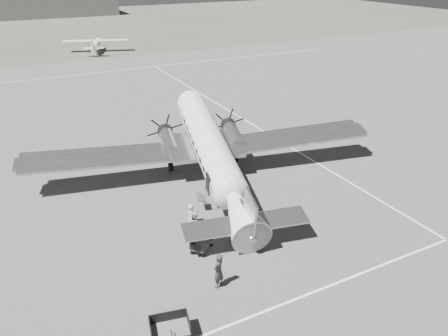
% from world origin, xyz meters
% --- Properties ---
extents(ground, '(260.00, 260.00, 0.00)m').
position_xyz_m(ground, '(0.00, 0.00, 0.00)').
color(ground, '#60605E').
rests_on(ground, ground).
extents(taxi_line_near, '(60.00, 0.15, 0.01)m').
position_xyz_m(taxi_line_near, '(0.00, -14.00, 0.01)').
color(taxi_line_near, white).
rests_on(taxi_line_near, ground).
extents(taxi_line_right, '(0.15, 80.00, 0.01)m').
position_xyz_m(taxi_line_right, '(12.00, 0.00, 0.01)').
color(taxi_line_right, white).
rests_on(taxi_line_right, ground).
extents(taxi_line_horizon, '(90.00, 0.15, 0.01)m').
position_xyz_m(taxi_line_horizon, '(0.00, 40.00, 0.01)').
color(taxi_line_horizon, white).
rests_on(taxi_line_horizon, ground).
extents(grass_infield, '(260.00, 90.00, 0.01)m').
position_xyz_m(grass_infield, '(0.00, 95.00, 0.00)').
color(grass_infield, '#5A584C').
rests_on(grass_infield, ground).
extents(hangar_main, '(42.00, 14.00, 6.60)m').
position_xyz_m(hangar_main, '(5.00, 120.00, 3.30)').
color(hangar_main, slate).
rests_on(hangar_main, ground).
extents(dc3_airliner, '(31.15, 24.53, 5.30)m').
position_xyz_m(dc3_airliner, '(2.45, -0.72, 2.65)').
color(dc3_airliner, '#B2B2B5').
rests_on(dc3_airliner, ground).
extents(light_plane_right, '(14.19, 12.78, 2.44)m').
position_xyz_m(light_plane_right, '(6.44, 56.33, 1.22)').
color(light_plane_right, white).
rests_on(light_plane_right, ground).
extents(baggage_cart_near, '(1.81, 1.75, 0.84)m').
position_xyz_m(baggage_cart_near, '(-1.81, -8.06, 0.42)').
color(baggage_cart_near, slate).
rests_on(baggage_cart_near, ground).
extents(baggage_cart_far, '(2.10, 1.68, 1.06)m').
position_xyz_m(baggage_cart_far, '(-5.82, -13.41, 0.53)').
color(baggage_cart_far, slate).
rests_on(baggage_cart_far, ground).
extents(ground_crew, '(0.87, 0.79, 2.00)m').
position_xyz_m(ground_crew, '(-2.31, -11.31, 1.00)').
color(ground_crew, '#2F2F2F').
rests_on(ground_crew, ground).
extents(ramp_agent, '(0.80, 0.95, 1.73)m').
position_xyz_m(ramp_agent, '(-1.49, -6.52, 0.87)').
color(ramp_agent, silver).
rests_on(ramp_agent, ground).
extents(passenger, '(0.63, 0.81, 1.45)m').
position_xyz_m(passenger, '(-1.20, -5.14, 0.73)').
color(passenger, '#B6B6B4').
rests_on(passenger, ground).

